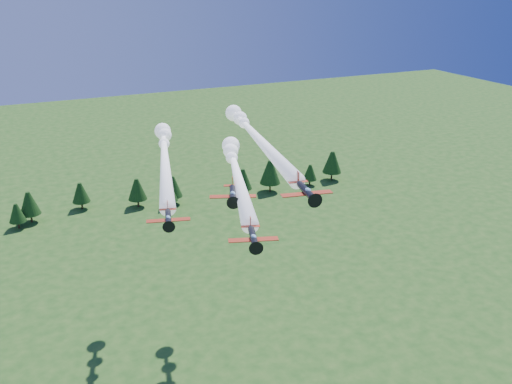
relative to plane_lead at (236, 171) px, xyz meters
name	(u,v)px	position (x,y,z in m)	size (l,w,h in m)	color
plane_lead	(236,171)	(0.00, 0.00, 0.00)	(18.78, 47.29, 3.70)	black
plane_left	(165,155)	(-9.08, 15.15, -0.11)	(18.22, 54.30, 3.70)	black
plane_right	(255,135)	(7.40, 8.11, 3.91)	(15.20, 56.34, 3.70)	black
plane_slot	(233,194)	(-4.79, -10.05, -0.04)	(7.57, 8.49, 2.69)	black
treeline	(143,190)	(2.42, 88.97, -35.11)	(175.52, 18.38, 11.84)	#382314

